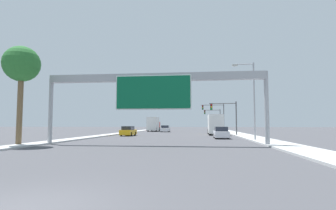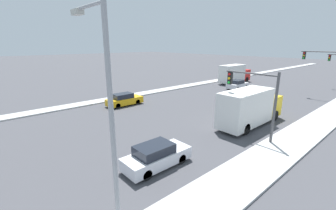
{
  "view_description": "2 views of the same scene",
  "coord_description": "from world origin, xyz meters",
  "px_view_note": "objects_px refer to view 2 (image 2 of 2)",
  "views": [
    {
      "loc": [
        3.94,
        -5.5,
        1.92
      ],
      "look_at": [
        0.0,
        29.75,
        4.45
      ],
      "focal_mm": 28.0,
      "sensor_mm": 36.0,
      "label": 1
    },
    {
      "loc": [
        16.96,
        21.46,
        7.52
      ],
      "look_at": [
        1.39,
        35.25,
        1.79
      ],
      "focal_mm": 24.0,
      "sensor_mm": 36.0,
      "label": 2
    }
  ],
  "objects_px": {
    "car_mid_left": "(124,100)",
    "truck_box_secondary": "(234,74)",
    "car_mid_center": "(156,156)",
    "street_lamp_right": "(107,113)",
    "truck_box_primary": "(250,107)",
    "traffic_light_near_intersection": "(257,93)",
    "car_far_left": "(237,85)",
    "traffic_light_mid_block": "(329,66)"
  },
  "relations": [
    {
      "from": "car_mid_center",
      "to": "truck_box_primary",
      "type": "distance_m",
      "value": 11.23
    },
    {
      "from": "car_mid_center",
      "to": "street_lamp_right",
      "type": "bearing_deg",
      "value": -55.97
    },
    {
      "from": "traffic_light_mid_block",
      "to": "street_lamp_right",
      "type": "relative_size",
      "value": 0.76
    },
    {
      "from": "car_mid_center",
      "to": "traffic_light_near_intersection",
      "type": "bearing_deg",
      "value": 78.55
    },
    {
      "from": "car_far_left",
      "to": "traffic_light_near_intersection",
      "type": "xyz_separation_m",
      "value": [
        12.26,
        -17.39,
        3.05
      ]
    },
    {
      "from": "truck_box_primary",
      "to": "traffic_light_near_intersection",
      "type": "bearing_deg",
      "value": -54.83
    },
    {
      "from": "car_mid_left",
      "to": "traffic_light_near_intersection",
      "type": "relative_size",
      "value": 0.82
    },
    {
      "from": "car_mid_left",
      "to": "traffic_light_mid_block",
      "type": "distance_m",
      "value": 27.71
    },
    {
      "from": "car_mid_left",
      "to": "truck_box_secondary",
      "type": "bearing_deg",
      "value": 90.0
    },
    {
      "from": "truck_box_primary",
      "to": "traffic_light_mid_block",
      "type": "height_order",
      "value": "traffic_light_mid_block"
    },
    {
      "from": "traffic_light_mid_block",
      "to": "street_lamp_right",
      "type": "height_order",
      "value": "street_lamp_right"
    },
    {
      "from": "truck_box_primary",
      "to": "truck_box_secondary",
      "type": "bearing_deg",
      "value": 126.0
    },
    {
      "from": "truck_box_primary",
      "to": "traffic_light_mid_block",
      "type": "relative_size",
      "value": 1.25
    },
    {
      "from": "truck_box_primary",
      "to": "traffic_light_near_intersection",
      "type": "xyz_separation_m",
      "value": [
        1.76,
        -2.5,
        2.02
      ]
    },
    {
      "from": "car_far_left",
      "to": "truck_box_primary",
      "type": "xyz_separation_m",
      "value": [
        10.5,
        -14.9,
        1.03
      ]
    },
    {
      "from": "truck_box_primary",
      "to": "traffic_light_near_intersection",
      "type": "distance_m",
      "value": 3.66
    },
    {
      "from": "traffic_light_mid_block",
      "to": "street_lamp_right",
      "type": "bearing_deg",
      "value": -87.37
    },
    {
      "from": "truck_box_secondary",
      "to": "traffic_light_near_intersection",
      "type": "bearing_deg",
      "value": -54.1
    },
    {
      "from": "truck_box_secondary",
      "to": "traffic_light_near_intersection",
      "type": "distance_m",
      "value": 26.95
    },
    {
      "from": "traffic_light_near_intersection",
      "to": "street_lamp_right",
      "type": "xyz_separation_m",
      "value": [
        1.3,
        -13.22,
        1.43
      ]
    },
    {
      "from": "street_lamp_right",
      "to": "traffic_light_mid_block",
      "type": "bearing_deg",
      "value": 92.63
    },
    {
      "from": "truck_box_secondary",
      "to": "traffic_light_near_intersection",
      "type": "xyz_separation_m",
      "value": [
        15.76,
        -21.77,
        1.98
      ]
    },
    {
      "from": "truck_box_primary",
      "to": "car_mid_left",
      "type": "bearing_deg",
      "value": -159.91
    },
    {
      "from": "car_mid_center",
      "to": "car_mid_left",
      "type": "relative_size",
      "value": 0.98
    },
    {
      "from": "street_lamp_right",
      "to": "truck_box_secondary",
      "type": "bearing_deg",
      "value": 116.0
    },
    {
      "from": "truck_box_primary",
      "to": "traffic_light_mid_block",
      "type": "bearing_deg",
      "value": 84.99
    },
    {
      "from": "traffic_light_near_intersection",
      "to": "traffic_light_mid_block",
      "type": "distance_m",
      "value": 20.02
    },
    {
      "from": "car_mid_left",
      "to": "truck_box_primary",
      "type": "height_order",
      "value": "truck_box_primary"
    },
    {
      "from": "truck_box_primary",
      "to": "truck_box_secondary",
      "type": "height_order",
      "value": "truck_box_secondary"
    },
    {
      "from": "street_lamp_right",
      "to": "truck_box_primary",
      "type": "bearing_deg",
      "value": 101.02
    },
    {
      "from": "car_mid_center",
      "to": "street_lamp_right",
      "type": "height_order",
      "value": "street_lamp_right"
    },
    {
      "from": "car_mid_center",
      "to": "street_lamp_right",
      "type": "relative_size",
      "value": 0.5
    },
    {
      "from": "car_far_left",
      "to": "street_lamp_right",
      "type": "bearing_deg",
      "value": -66.11
    },
    {
      "from": "truck_box_secondary",
      "to": "traffic_light_mid_block",
      "type": "relative_size",
      "value": 1.17
    },
    {
      "from": "car_mid_left",
      "to": "street_lamp_right",
      "type": "xyz_separation_m",
      "value": [
        17.06,
        -10.59,
        4.48
      ]
    },
    {
      "from": "car_mid_center",
      "to": "truck_box_primary",
      "type": "relative_size",
      "value": 0.53
    },
    {
      "from": "car_mid_left",
      "to": "truck_box_secondary",
      "type": "distance_m",
      "value": 24.42
    },
    {
      "from": "truck_box_primary",
      "to": "traffic_light_mid_block",
      "type": "distance_m",
      "value": 17.8
    },
    {
      "from": "car_mid_center",
      "to": "street_lamp_right",
      "type": "xyz_separation_m",
      "value": [
        3.06,
        -4.53,
        4.48
      ]
    },
    {
      "from": "traffic_light_near_intersection",
      "to": "street_lamp_right",
      "type": "distance_m",
      "value": 13.36
    },
    {
      "from": "car_mid_left",
      "to": "street_lamp_right",
      "type": "relative_size",
      "value": 0.51
    },
    {
      "from": "car_mid_center",
      "to": "truck_box_primary",
      "type": "xyz_separation_m",
      "value": [
        -0.0,
        11.18,
        1.03
      ]
    }
  ]
}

